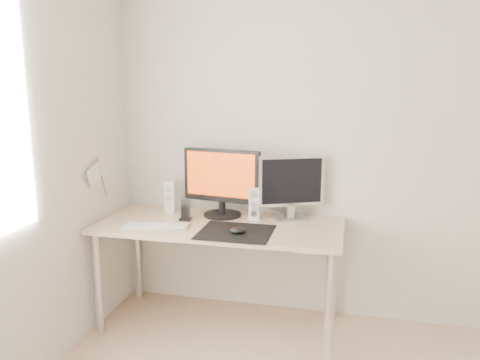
{
  "coord_description": "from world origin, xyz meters",
  "views": [
    {
      "loc": [
        -0.11,
        -1.46,
        1.62
      ],
      "look_at": [
        -0.81,
        1.46,
        1.01
      ],
      "focal_mm": 35.0,
      "sensor_mm": 36.0,
      "label": 1
    }
  ],
  "objects_px": {
    "speaker_right": "(255,203)",
    "phone_dock": "(186,214)",
    "mouse": "(238,230)",
    "speaker_left": "(171,196)",
    "desk": "(220,235)",
    "second_monitor": "(291,184)",
    "main_monitor": "(222,180)",
    "keyboard": "(156,226)"
  },
  "relations": [
    {
      "from": "main_monitor",
      "to": "phone_dock",
      "type": "xyz_separation_m",
      "value": [
        -0.21,
        -0.15,
        -0.21
      ]
    },
    {
      "from": "main_monitor",
      "to": "speaker_left",
      "type": "bearing_deg",
      "value": 175.96
    },
    {
      "from": "main_monitor",
      "to": "speaker_left",
      "type": "height_order",
      "value": "main_monitor"
    },
    {
      "from": "desk",
      "to": "main_monitor",
      "type": "distance_m",
      "value": 0.38
    },
    {
      "from": "speaker_right",
      "to": "keyboard",
      "type": "relative_size",
      "value": 0.53
    },
    {
      "from": "mouse",
      "to": "speaker_left",
      "type": "distance_m",
      "value": 0.71
    },
    {
      "from": "speaker_right",
      "to": "phone_dock",
      "type": "height_order",
      "value": "speaker_right"
    },
    {
      "from": "keyboard",
      "to": "phone_dock",
      "type": "xyz_separation_m",
      "value": [
        0.13,
        0.19,
        0.03
      ]
    },
    {
      "from": "speaker_right",
      "to": "mouse",
      "type": "bearing_deg",
      "value": -96.79
    },
    {
      "from": "second_monitor",
      "to": "speaker_left",
      "type": "bearing_deg",
      "value": -179.03
    },
    {
      "from": "mouse",
      "to": "second_monitor",
      "type": "relative_size",
      "value": 0.24
    },
    {
      "from": "second_monitor",
      "to": "keyboard",
      "type": "height_order",
      "value": "second_monitor"
    },
    {
      "from": "phone_dock",
      "to": "second_monitor",
      "type": "bearing_deg",
      "value": 16.12
    },
    {
      "from": "desk",
      "to": "main_monitor",
      "type": "bearing_deg",
      "value": 100.14
    },
    {
      "from": "desk",
      "to": "phone_dock",
      "type": "relative_size",
      "value": 11.87
    },
    {
      "from": "keyboard",
      "to": "phone_dock",
      "type": "relative_size",
      "value": 3.21
    },
    {
      "from": "speaker_right",
      "to": "phone_dock",
      "type": "relative_size",
      "value": 1.69
    },
    {
      "from": "speaker_right",
      "to": "desk",
      "type": "bearing_deg",
      "value": -145.52
    },
    {
      "from": "desk",
      "to": "speaker_left",
      "type": "distance_m",
      "value": 0.5
    },
    {
      "from": "second_monitor",
      "to": "speaker_right",
      "type": "distance_m",
      "value": 0.27
    },
    {
      "from": "second_monitor",
      "to": "keyboard",
      "type": "xyz_separation_m",
      "value": [
        -0.81,
        -0.39,
        -0.23
      ]
    },
    {
      "from": "desk",
      "to": "speaker_right",
      "type": "relative_size",
      "value": 7.02
    },
    {
      "from": "desk",
      "to": "main_monitor",
      "type": "height_order",
      "value": "main_monitor"
    },
    {
      "from": "phone_dock",
      "to": "main_monitor",
      "type": "bearing_deg",
      "value": 36.49
    },
    {
      "from": "main_monitor",
      "to": "second_monitor",
      "type": "relative_size",
      "value": 1.26
    },
    {
      "from": "mouse",
      "to": "phone_dock",
      "type": "height_order",
      "value": "phone_dock"
    },
    {
      "from": "main_monitor",
      "to": "phone_dock",
      "type": "bearing_deg",
      "value": -143.51
    },
    {
      "from": "main_monitor",
      "to": "speaker_right",
      "type": "relative_size",
      "value": 2.41
    },
    {
      "from": "speaker_right",
      "to": "phone_dock",
      "type": "bearing_deg",
      "value": -164.24
    },
    {
      "from": "second_monitor",
      "to": "speaker_left",
      "type": "xyz_separation_m",
      "value": [
        -0.85,
        -0.01,
        -0.13
      ]
    },
    {
      "from": "second_monitor",
      "to": "speaker_right",
      "type": "relative_size",
      "value": 1.91
    },
    {
      "from": "mouse",
      "to": "keyboard",
      "type": "bearing_deg",
      "value": 178.32
    },
    {
      "from": "mouse",
      "to": "main_monitor",
      "type": "distance_m",
      "value": 0.47
    },
    {
      "from": "speaker_left",
      "to": "desk",
      "type": "bearing_deg",
      "value": -25.66
    },
    {
      "from": "speaker_left",
      "to": "phone_dock",
      "type": "bearing_deg",
      "value": -46.23
    },
    {
      "from": "mouse",
      "to": "desk",
      "type": "distance_m",
      "value": 0.27
    },
    {
      "from": "phone_dock",
      "to": "desk",
      "type": "bearing_deg",
      "value": -4.09
    },
    {
      "from": "second_monitor",
      "to": "phone_dock",
      "type": "height_order",
      "value": "second_monitor"
    },
    {
      "from": "desk",
      "to": "phone_dock",
      "type": "distance_m",
      "value": 0.27
    },
    {
      "from": "second_monitor",
      "to": "phone_dock",
      "type": "distance_m",
      "value": 0.73
    },
    {
      "from": "desk",
      "to": "keyboard",
      "type": "relative_size",
      "value": 3.7
    },
    {
      "from": "main_monitor",
      "to": "speaker_left",
      "type": "relative_size",
      "value": 2.41
    }
  ]
}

